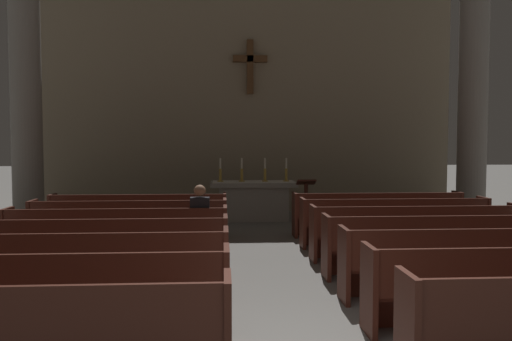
{
  "coord_description": "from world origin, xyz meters",
  "views": [
    {
      "loc": [
        -0.78,
        -4.19,
        2.04
      ],
      "look_at": [
        0.0,
        8.08,
        1.35
      ],
      "focal_mm": 36.47,
      "sensor_mm": 36.0,
      "label": 1
    }
  ],
  "objects_px": {
    "pew_left_row_2": "(49,296)",
    "lectern": "(306,204)",
    "pew_right_row_4": "(444,245)",
    "pew_right_row_5": "(416,232)",
    "column_right_second": "(473,101)",
    "lone_worshipper": "(200,221)",
    "pew_right_row_3": "(481,263)",
    "pew_right_row_6": "(394,222)",
    "pew_left_row_3": "(80,269)",
    "candlestick_inner_right": "(265,174)",
    "candlestick_outer_left": "(220,174)",
    "altar": "(253,200)",
    "pew_left_row_7": "(139,216)",
    "column_left_second": "(26,99)",
    "pew_left_row_4": "(102,250)",
    "candlestick_outer_right": "(286,174)",
    "candlestick_inner_left": "(242,174)",
    "pew_left_row_1": "(2,339)",
    "pew_right_row_7": "(377,214)",
    "pew_left_row_6": "(130,225)",
    "pew_left_row_5": "(118,235)"
  },
  "relations": [
    {
      "from": "candlestick_outer_right",
      "to": "candlestick_outer_left",
      "type": "bearing_deg",
      "value": 180.0
    },
    {
      "from": "pew_right_row_5",
      "to": "candlestick_outer_left",
      "type": "bearing_deg",
      "value": 126.11
    },
    {
      "from": "pew_right_row_3",
      "to": "pew_right_row_6",
      "type": "distance_m",
      "value": 3.4
    },
    {
      "from": "pew_right_row_5",
      "to": "candlestick_inner_right",
      "type": "relative_size",
      "value": 6.04
    },
    {
      "from": "lectern",
      "to": "pew_left_row_7",
      "type": "bearing_deg",
      "value": -162.44
    },
    {
      "from": "pew_left_row_4",
      "to": "candlestick_inner_right",
      "type": "bearing_deg",
      "value": 63.85
    },
    {
      "from": "pew_left_row_3",
      "to": "pew_right_row_5",
      "type": "height_order",
      "value": "same"
    },
    {
      "from": "pew_right_row_3",
      "to": "column_right_second",
      "type": "relative_size",
      "value": 0.58
    },
    {
      "from": "column_right_second",
      "to": "altar",
      "type": "bearing_deg",
      "value": 170.4
    },
    {
      "from": "pew_left_row_2",
      "to": "lectern",
      "type": "distance_m",
      "value": 7.78
    },
    {
      "from": "pew_right_row_7",
      "to": "lone_worshipper",
      "type": "height_order",
      "value": "lone_worshipper"
    },
    {
      "from": "pew_left_row_7",
      "to": "column_left_second",
      "type": "bearing_deg",
      "value": 152.22
    },
    {
      "from": "candlestick_inner_left",
      "to": "altar",
      "type": "bearing_deg",
      "value": -0.0
    },
    {
      "from": "pew_left_row_4",
      "to": "pew_left_row_2",
      "type": "bearing_deg",
      "value": -90.0
    },
    {
      "from": "pew_right_row_7",
      "to": "pew_left_row_4",
      "type": "bearing_deg",
      "value": -146.17
    },
    {
      "from": "pew_right_row_5",
      "to": "lectern",
      "type": "relative_size",
      "value": 3.15
    },
    {
      "from": "pew_left_row_1",
      "to": "pew_left_row_2",
      "type": "relative_size",
      "value": 1.0
    },
    {
      "from": "candlestick_outer_left",
      "to": "column_right_second",
      "type": "bearing_deg",
      "value": -8.3
    },
    {
      "from": "pew_left_row_2",
      "to": "column_left_second",
      "type": "relative_size",
      "value": 0.58
    },
    {
      "from": "pew_left_row_3",
      "to": "column_right_second",
      "type": "height_order",
      "value": "column_right_second"
    },
    {
      "from": "pew_left_row_3",
      "to": "pew_right_row_6",
      "type": "relative_size",
      "value": 1.0
    },
    {
      "from": "pew_right_row_3",
      "to": "pew_right_row_6",
      "type": "height_order",
      "value": "same"
    },
    {
      "from": "altar",
      "to": "candlestick_inner_right",
      "type": "xyz_separation_m",
      "value": [
        0.3,
        0.0,
        0.66
      ]
    },
    {
      "from": "altar",
      "to": "candlestick_outer_right",
      "type": "height_order",
      "value": "candlestick_outer_right"
    },
    {
      "from": "pew_left_row_5",
      "to": "pew_right_row_3",
      "type": "relative_size",
      "value": 1.0
    },
    {
      "from": "pew_right_row_3",
      "to": "pew_left_row_7",
      "type": "bearing_deg",
      "value": 138.21
    },
    {
      "from": "pew_right_row_5",
      "to": "candlestick_outer_right",
      "type": "bearing_deg",
      "value": 109.95
    },
    {
      "from": "altar",
      "to": "candlestick_outer_left",
      "type": "relative_size",
      "value": 3.66
    },
    {
      "from": "lone_worshipper",
      "to": "candlestick_outer_left",
      "type": "bearing_deg",
      "value": 86.06
    },
    {
      "from": "pew_left_row_4",
      "to": "pew_right_row_6",
      "type": "height_order",
      "value": "same"
    },
    {
      "from": "column_right_second",
      "to": "lone_worshipper",
      "type": "bearing_deg",
      "value": -150.35
    },
    {
      "from": "pew_left_row_4",
      "to": "lone_worshipper",
      "type": "height_order",
      "value": "lone_worshipper"
    },
    {
      "from": "pew_left_row_6",
      "to": "pew_right_row_3",
      "type": "xyz_separation_m",
      "value": [
        5.07,
        -3.4,
        0.0
      ]
    },
    {
      "from": "pew_right_row_4",
      "to": "lectern",
      "type": "xyz_separation_m",
      "value": [
        -1.36,
        4.57,
        0.07
      ]
    },
    {
      "from": "pew_left_row_2",
      "to": "pew_left_row_7",
      "type": "bearing_deg",
      "value": 90.0
    },
    {
      "from": "pew_left_row_1",
      "to": "column_right_second",
      "type": "xyz_separation_m",
      "value": [
        7.86,
        8.27,
        2.55
      ]
    },
    {
      "from": "pew_left_row_2",
      "to": "lone_worshipper",
      "type": "relative_size",
      "value": 2.75
    },
    {
      "from": "pew_left_row_1",
      "to": "pew_left_row_5",
      "type": "xyz_separation_m",
      "value": [
        0.0,
        4.53,
        0.0
      ]
    },
    {
      "from": "pew_right_row_5",
      "to": "column_left_second",
      "type": "relative_size",
      "value": 0.58
    },
    {
      "from": "candlestick_inner_left",
      "to": "pew_left_row_7",
      "type": "bearing_deg",
      "value": -133.26
    },
    {
      "from": "candlestick_outer_left",
      "to": "altar",
      "type": "bearing_deg",
      "value": -0.0
    },
    {
      "from": "lectern",
      "to": "lone_worshipper",
      "type": "xyz_separation_m",
      "value": [
        -2.34,
        -3.4,
        0.14
      ]
    },
    {
      "from": "altar",
      "to": "candlestick_inner_left",
      "type": "relative_size",
      "value": 3.66
    },
    {
      "from": "pew_right_row_3",
      "to": "lectern",
      "type": "xyz_separation_m",
      "value": [
        -1.36,
        5.7,
        0.07
      ]
    },
    {
      "from": "pew_left_row_3",
      "to": "pew_right_row_6",
      "type": "xyz_separation_m",
      "value": [
        5.07,
        3.4,
        0.0
      ]
    },
    {
      "from": "altar",
      "to": "candlestick_inner_left",
      "type": "bearing_deg",
      "value": 180.0
    },
    {
      "from": "pew_right_row_6",
      "to": "column_left_second",
      "type": "relative_size",
      "value": 0.58
    },
    {
      "from": "pew_left_row_2",
      "to": "pew_right_row_7",
      "type": "height_order",
      "value": "same"
    },
    {
      "from": "pew_right_row_3",
      "to": "lectern",
      "type": "bearing_deg",
      "value": 103.38
    },
    {
      "from": "pew_left_row_1",
      "to": "pew_left_row_6",
      "type": "relative_size",
      "value": 1.0
    }
  ]
}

